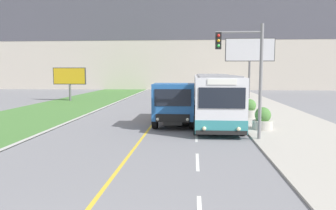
% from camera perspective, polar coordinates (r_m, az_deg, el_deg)
% --- Properties ---
extents(apartment_block_background, '(80.00, 8.04, 24.87)m').
position_cam_1_polar(apartment_block_background, '(62.62, 2.10, 14.32)').
color(apartment_block_background, beige).
rests_on(apartment_block_background, ground_plane).
extents(city_bus, '(2.72, 12.75, 3.13)m').
position_cam_1_polar(city_bus, '(22.40, 7.97, 1.31)').
color(city_bus, silver).
rests_on(city_bus, ground_plane).
extents(dump_truck, '(2.50, 6.49, 2.65)m').
position_cam_1_polar(dump_truck, '(20.21, 1.17, 0.08)').
color(dump_truck, black).
rests_on(dump_truck, ground_plane).
extents(car_distant, '(1.80, 4.30, 1.45)m').
position_cam_1_polar(car_distant, '(37.68, 6.44, 1.85)').
color(car_distant, maroon).
rests_on(car_distant, ground_plane).
extents(traffic_light_mast, '(2.28, 0.32, 5.63)m').
position_cam_1_polar(traffic_light_mast, '(16.31, 13.61, 6.51)').
color(traffic_light_mast, slate).
rests_on(traffic_light_mast, ground_plane).
extents(billboard_large, '(5.79, 0.24, 7.22)m').
position_cam_1_polar(billboard_large, '(40.49, 14.07, 8.96)').
color(billboard_large, '#59595B').
rests_on(billboard_large, ground_plane).
extents(billboard_small, '(3.71, 0.24, 3.74)m').
position_cam_1_polar(billboard_small, '(38.36, -16.77, 4.67)').
color(billboard_small, '#59595B').
rests_on(billboard_small, ground_plane).
extents(planter_round_near, '(1.13, 1.13, 1.27)m').
position_cam_1_polar(planter_round_near, '(19.40, 16.16, -2.45)').
color(planter_round_near, '#B7B2A8').
rests_on(planter_round_near, sidewalk_right).
extents(planter_round_second, '(1.16, 1.16, 1.32)m').
position_cam_1_polar(planter_round_second, '(24.01, 13.98, -0.74)').
color(planter_round_second, '#B7B2A8').
rests_on(planter_round_second, sidewalk_right).
extents(planter_round_third, '(1.20, 1.20, 1.30)m').
position_cam_1_polar(planter_round_third, '(28.67, 12.46, 0.35)').
color(planter_round_third, '#B7B2A8').
rests_on(planter_round_third, sidewalk_right).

